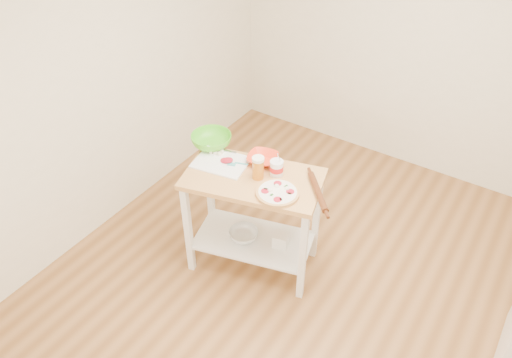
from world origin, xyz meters
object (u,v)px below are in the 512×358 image
object	(u,v)px
prep_island	(253,204)
yogurt_tub	(277,168)
cutting_board	(221,162)
orange_bowl	(263,159)
pizza	(278,193)
beer_pint	(258,168)
rolling_pin	(318,192)
knife	(215,149)
shelf_bin	(281,240)
green_bowl	(211,140)
shelf_glass_bowl	(244,235)
spatula	(237,164)

from	to	relation	value
prep_island	yogurt_tub	xyz separation A→B (m)	(0.13, 0.12, 0.32)
cutting_board	yogurt_tub	distance (m)	0.44
orange_bowl	pizza	bearing A→B (deg)	-42.16
prep_island	yogurt_tub	distance (m)	0.37
beer_pint	rolling_pin	bearing A→B (deg)	8.39
pizza	knife	distance (m)	0.71
beer_pint	shelf_bin	size ratio (longest dim) A/B	1.55
orange_bowl	rolling_pin	xyz separation A→B (m)	(0.53, -0.12, -0.00)
rolling_pin	knife	bearing A→B (deg)	178.00
green_bowl	beer_pint	distance (m)	0.55
green_bowl	beer_pint	bearing A→B (deg)	-14.89
pizza	prep_island	bearing A→B (deg)	164.32
rolling_pin	shelf_glass_bowl	world-z (taller)	rolling_pin
spatula	shelf_bin	distance (m)	0.72
beer_pint	yogurt_tub	size ratio (longest dim) A/B	0.83
prep_island	rolling_pin	size ratio (longest dim) A/B	2.72
spatula	knife	bearing A→B (deg)	146.36
spatula	shelf_glass_bowl	bearing A→B (deg)	-57.10
orange_bowl	rolling_pin	bearing A→B (deg)	-12.28
spatula	knife	distance (m)	0.26
orange_bowl	rolling_pin	distance (m)	0.54
prep_island	orange_bowl	world-z (taller)	orange_bowl
pizza	orange_bowl	xyz separation A→B (m)	(-0.29, 0.27, 0.01)
orange_bowl	shelf_glass_bowl	distance (m)	0.67
pizza	beer_pint	xyz separation A→B (m)	(-0.22, 0.08, 0.07)
orange_bowl	rolling_pin	size ratio (longest dim) A/B	0.56
rolling_pin	shelf_glass_bowl	size ratio (longest dim) A/B	1.72
prep_island	pizza	world-z (taller)	pizza
beer_pint	shelf_bin	xyz separation A→B (m)	(0.18, 0.05, -0.67)
green_bowl	shelf_bin	size ratio (longest dim) A/B	2.77
cutting_board	spatula	bearing A→B (deg)	5.41
knife	shelf_glass_bowl	distance (m)	0.73
spatula	yogurt_tub	size ratio (longest dim) A/B	0.65
beer_pint	prep_island	bearing A→B (deg)	-159.42
orange_bowl	shelf_glass_bowl	xyz separation A→B (m)	(-0.03, -0.23, -0.63)
rolling_pin	pizza	bearing A→B (deg)	-147.38
knife	rolling_pin	world-z (taller)	rolling_pin
pizza	beer_pint	distance (m)	0.24
orange_bowl	shelf_glass_bowl	world-z (taller)	orange_bowl
green_bowl	shelf_glass_bowl	xyz separation A→B (m)	(0.42, -0.19, -0.65)
knife	shelf_glass_bowl	size ratio (longest dim) A/B	1.10
shelf_glass_bowl	spatula	bearing A→B (deg)	142.37
knife	green_bowl	size ratio (longest dim) A/B	0.82
pizza	shelf_bin	bearing A→B (deg)	104.20
pizza	spatula	world-z (taller)	pizza
knife	beer_pint	size ratio (longest dim) A/B	1.47
shelf_glass_bowl	pizza	bearing A→B (deg)	-6.69
cutting_board	shelf_bin	bearing A→B (deg)	-4.32
rolling_pin	cutting_board	bearing A→B (deg)	-175.30
beer_pint	rolling_pin	distance (m)	0.46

